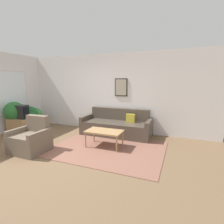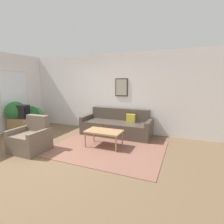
{
  "view_description": "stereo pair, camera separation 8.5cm",
  "coord_description": "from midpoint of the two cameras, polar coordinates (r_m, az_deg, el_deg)",
  "views": [
    {
      "loc": [
        2.81,
        -3.21,
        1.77
      ],
      "look_at": [
        0.89,
        1.55,
        0.85
      ],
      "focal_mm": 28.0,
      "sensor_mm": 36.0,
      "label": 1
    },
    {
      "loc": [
        2.89,
        -3.17,
        1.77
      ],
      "look_at": [
        0.89,
        1.55,
        0.85
      ],
      "focal_mm": 28.0,
      "sensor_mm": 36.0,
      "label": 2
    }
  ],
  "objects": [
    {
      "name": "couch",
      "position": [
        5.79,
        2.03,
        -4.56
      ],
      "size": [
        2.27,
        0.9,
        0.85
      ],
      "color": "#4C4238",
      "rests_on": "ground_plane"
    },
    {
      "name": "wall_back",
      "position": [
        6.39,
        -3.62,
        6.39
      ],
      "size": [
        8.0,
        0.09,
        2.7
      ],
      "color": "silver",
      "rests_on": "ground_plane"
    },
    {
      "name": "armchair",
      "position": [
        4.92,
        -24.5,
        -8.16
      ],
      "size": [
        0.81,
        0.76,
        0.88
      ],
      "rotation": [
        0.0,
        0.0,
        0.12
      ],
      "color": "#6B5B4C",
      "rests_on": "ground_plane"
    },
    {
      "name": "coffee_table",
      "position": [
        4.72,
        -2.14,
        -6.56
      ],
      "size": [
        0.97,
        0.56,
        0.45
      ],
      "color": "#A87F51",
      "rests_on": "ground_plane"
    },
    {
      "name": "potted_plant_tall",
      "position": [
        6.81,
        -28.58,
        -0.16
      ],
      "size": [
        0.67,
        0.67,
        1.07
      ],
      "color": "slate",
      "rests_on": "ground_plane"
    },
    {
      "name": "ground_plane",
      "position": [
        4.63,
        -17.89,
        -12.84
      ],
      "size": [
        16.0,
        16.0,
        0.0
      ],
      "primitive_type": "plane",
      "color": "brown"
    },
    {
      "name": "area_rug",
      "position": [
        4.72,
        -1.1,
        -11.75
      ],
      "size": [
        2.9,
        2.22,
        0.01
      ],
      "color": "brown",
      "rests_on": "ground_plane"
    },
    {
      "name": "potted_plant_by_window",
      "position": [
        7.09,
        -23.05,
        -1.14
      ],
      "size": [
        0.47,
        0.47,
        0.79
      ],
      "color": "#383D42",
      "rests_on": "ground_plane"
    },
    {
      "name": "tv",
      "position": [
        6.62,
        -27.4,
        0.17
      ],
      "size": [
        0.62,
        0.28,
        0.45
      ],
      "color": "black",
      "rests_on": "tv_stand"
    },
    {
      "name": "tv_stand",
      "position": [
        6.71,
        -27.08,
        -3.95
      ],
      "size": [
        0.75,
        0.49,
        0.52
      ],
      "color": "#A87F51",
      "rests_on": "ground_plane"
    },
    {
      "name": "potted_plant_small",
      "position": [
        6.9,
        -24.77,
        -0.87
      ],
      "size": [
        0.6,
        0.6,
        0.88
      ],
      "color": "#935638",
      "rests_on": "ground_plane"
    }
  ]
}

